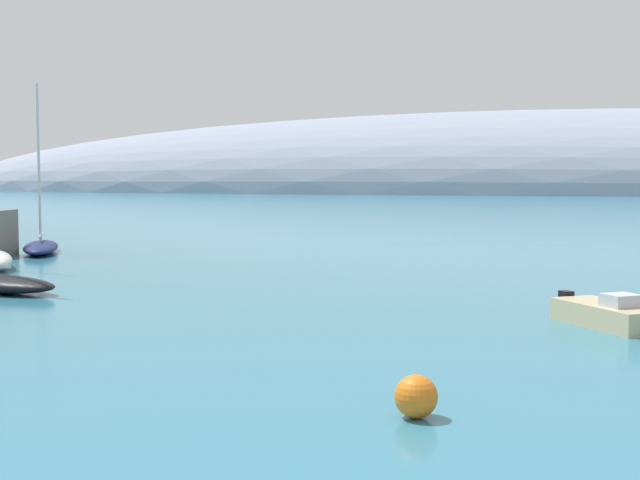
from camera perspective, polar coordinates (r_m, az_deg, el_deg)
name	(u,v)px	position (r m, az deg, el deg)	size (l,w,h in m)	color
distant_ridge	(590,192)	(220.66, 16.97, 2.96)	(329.06, 71.08, 39.12)	#8E99AD
sailboat_navy_outer_mooring	(41,245)	(56.83, -17.50, -0.33)	(4.85, 7.65, 10.28)	navy
motorboat_sand_alongside_breakwater	(608,314)	(30.25, 18.03, -4.53)	(3.50, 4.29, 1.13)	#C6B284
mooring_buoy_orange	(416,397)	(18.38, 6.19, -9.96)	(0.89, 0.89, 0.89)	orange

